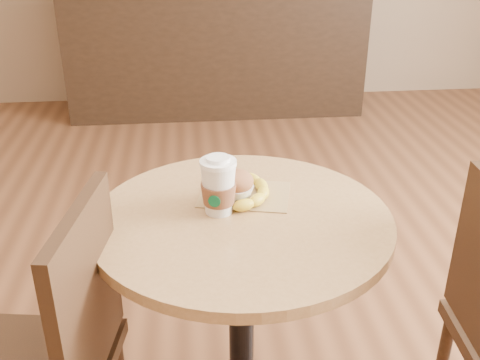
{
  "coord_description": "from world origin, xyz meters",
  "views": [
    {
      "loc": [
        -0.25,
        -1.12,
        1.45
      ],
      "look_at": [
        -0.12,
        0.16,
        0.83
      ],
      "focal_mm": 42.0,
      "sensor_mm": 36.0,
      "label": 1
    }
  ],
  "objects": [
    {
      "name": "coffee_cup",
      "position": [
        -0.17,
        0.14,
        0.82
      ],
      "size": [
        0.09,
        0.09,
        0.15
      ],
      "rotation": [
        0.0,
        0.0,
        -0.3
      ],
      "color": "silver",
      "rests_on": "cafe_table"
    },
    {
      "name": "banana",
      "position": [
        -0.08,
        0.22,
        0.77
      ],
      "size": [
        0.14,
        0.25,
        0.03
      ],
      "primitive_type": null,
      "rotation": [
        0.0,
        0.0,
        -0.1
      ],
      "color": "yellow",
      "rests_on": "kraft_bag"
    },
    {
      "name": "muffin",
      "position": [
        -0.13,
        0.19,
        0.8
      ],
      "size": [
        0.1,
        0.1,
        0.09
      ],
      "color": "silver",
      "rests_on": "kraft_bag"
    },
    {
      "name": "cafe_table",
      "position": [
        -0.12,
        0.12,
        0.56
      ],
      "size": [
        0.77,
        0.77,
        0.75
      ],
      "color": "black",
      "rests_on": "ground"
    },
    {
      "name": "kraft_bag",
      "position": [
        -0.1,
        0.23,
        0.75
      ],
      "size": [
        0.27,
        0.23,
        0.0
      ],
      "primitive_type": "cube",
      "rotation": [
        0.0,
        0.0,
        -0.23
      ],
      "color": "#987949",
      "rests_on": "cafe_table"
    },
    {
      "name": "service_counter",
      "position": [
        0.0,
        3.18,
        0.52
      ],
      "size": [
        2.3,
        0.65,
        1.04
      ],
      "color": "black",
      "rests_on": "ground"
    }
  ]
}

